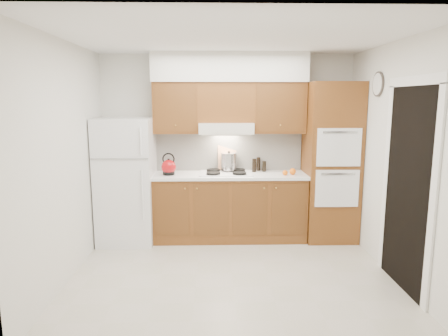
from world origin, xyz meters
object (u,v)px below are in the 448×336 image
at_px(kettle, 169,167).
at_px(stock_pot, 229,162).
at_px(fridge, 127,181).
at_px(oven_cabinet, 331,162).

bearing_deg(kettle, stock_pot, 33.42).
bearing_deg(kettle, fridge, -162.90).
distance_m(oven_cabinet, stock_pot, 1.43).
height_order(fridge, stock_pot, fridge).
height_order(kettle, stock_pot, stock_pot).
xyz_separation_m(oven_cabinet, stock_pot, (-1.42, 0.18, -0.01)).
xyz_separation_m(kettle, stock_pot, (0.84, 0.23, 0.04)).
height_order(oven_cabinet, kettle, oven_cabinet).
height_order(fridge, oven_cabinet, oven_cabinet).
xyz_separation_m(fridge, kettle, (0.59, -0.01, 0.19)).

